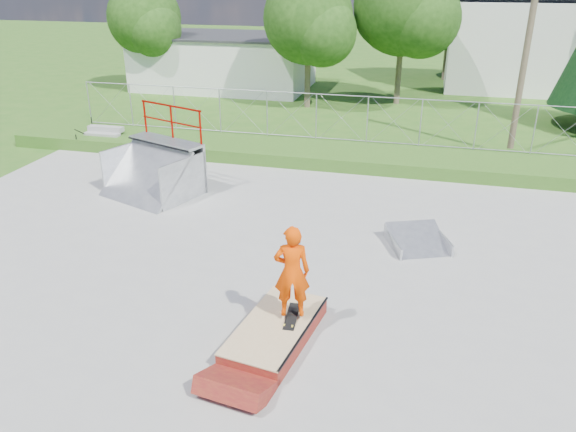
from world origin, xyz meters
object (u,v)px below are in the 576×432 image
object	(u,v)px
grind_box	(275,332)
skater	(292,275)
quarter_pipe	(148,155)
flat_bank_ramp	(418,240)

from	to	relation	value
grind_box	skater	world-z (taller)	skater
quarter_pipe	skater	bearing A→B (deg)	-24.51
grind_box	skater	size ratio (longest dim) A/B	1.45
grind_box	flat_bank_ramp	distance (m)	5.40
quarter_pipe	flat_bank_ramp	size ratio (longest dim) A/B	1.83
skater	flat_bank_ramp	bearing A→B (deg)	-131.37
quarter_pipe	flat_bank_ramp	xyz separation A→B (m)	(8.45, -1.71, -1.15)
flat_bank_ramp	skater	xyz separation A→B (m)	(-2.28, -4.52, 1.16)
grind_box	skater	xyz separation A→B (m)	(0.27, 0.25, 1.18)
grind_box	flat_bank_ramp	xyz separation A→B (m)	(2.54, 4.77, 0.02)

